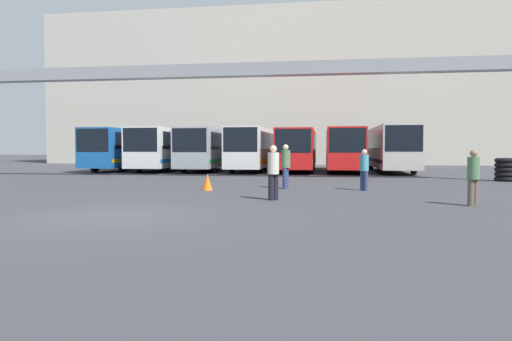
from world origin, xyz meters
TOP-DOWN VIEW (x-y plane):
  - ground_plane at (0.00, 0.00)m, footprint 200.00×200.00m
  - building_backdrop at (0.00, 43.21)m, footprint 51.87×12.00m
  - overhead_gantry at (0.00, 14.38)m, footprint 30.89×0.80m
  - bus_slot_0 at (-10.04, 23.24)m, footprint 2.51×10.56m
  - bus_slot_1 at (-6.70, 23.45)m, footprint 2.59×10.99m
  - bus_slot_2 at (-3.35, 22.98)m, footprint 2.52×10.04m
  - bus_slot_3 at (0.00, 23.75)m, footprint 2.43×11.58m
  - bus_slot_4 at (3.35, 24.04)m, footprint 2.49×12.16m
  - bus_slot_5 at (6.70, 23.42)m, footprint 2.47×10.93m
  - bus_slot_6 at (10.04, 23.46)m, footprint 2.45×11.01m
  - pedestrian_near_left at (3.63, 4.30)m, footprint 0.37×0.37m
  - pedestrian_mid_left at (3.67, 8.59)m, footprint 0.39×0.39m
  - pedestrian_near_right at (9.62, 3.62)m, footprint 0.35×0.35m
  - pedestrian_near_center at (6.88, 8.22)m, footprint 0.35×0.35m
  - traffic_cone at (0.58, 7.45)m, footprint 0.43×0.43m
  - tire_stack at (14.59, 14.67)m, footprint 1.04×1.04m

SIDE VIEW (x-z plane):
  - ground_plane at x=0.00m, z-range 0.00..0.00m
  - traffic_cone at x=0.58m, z-range 0.00..0.66m
  - tire_stack at x=14.59m, z-range 0.00..1.20m
  - pedestrian_near_center at x=6.88m, z-range 0.05..1.71m
  - pedestrian_near_right at x=9.62m, z-range 0.05..1.72m
  - pedestrian_near_left at x=3.63m, z-range 0.06..1.86m
  - pedestrian_mid_left at x=3.67m, z-range 0.06..1.92m
  - bus_slot_4 at x=3.35m, z-range 0.24..3.26m
  - bus_slot_5 at x=6.70m, z-range 0.24..3.30m
  - bus_slot_2 at x=-3.35m, z-range 0.24..3.35m
  - bus_slot_0 at x=-10.04m, z-range 0.24..3.36m
  - bus_slot_3 at x=0.00m, z-range 0.24..3.39m
  - bus_slot_1 at x=-6.70m, z-range 0.24..3.40m
  - bus_slot_6 at x=10.04m, z-range 0.25..3.46m
  - overhead_gantry at x=0.00m, z-range 2.22..8.58m
  - building_backdrop at x=0.00m, z-range 0.00..16.75m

